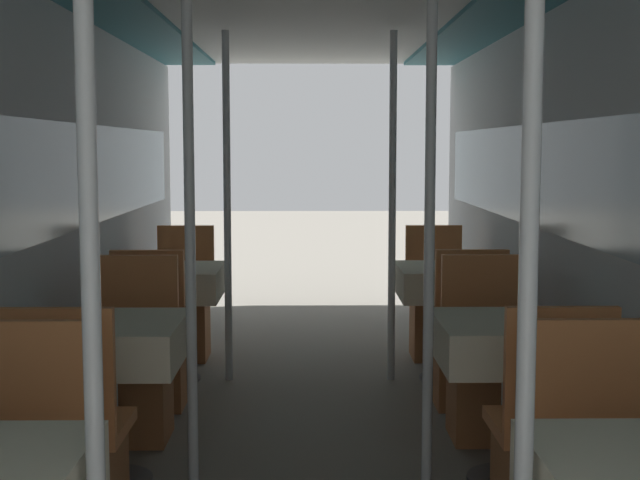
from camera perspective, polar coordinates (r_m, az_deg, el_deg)
The scene contains 20 objects.
wall_left at distance 4.35m, azimuth -18.53°, elevation 0.84°, with size 0.05×8.47×2.26m.
wall_right at distance 4.34m, azimuth 17.18°, elevation 0.88°, with size 0.05×8.47×2.26m.
support_pole_left_0 at distance 2.25m, azimuth -14.47°, elevation -4.32°, with size 0.05×0.05×2.26m.
dining_table_left_1 at distance 4.15m, azimuth -13.49°, elevation -6.70°, with size 0.68×0.68×0.75m.
chair_left_near_1 at distance 3.67m, azimuth -15.56°, elevation -13.84°, with size 0.41×0.41×0.95m.
chair_left_far_1 at distance 4.82m, azimuth -11.75°, elevation -8.94°, with size 0.41×0.41×0.95m.
support_pole_left_1 at distance 4.01m, azimuth -8.34°, elevation 0.25°, with size 0.05×0.05×2.26m.
dining_table_left_2 at distance 5.89m, azimuth -9.62°, elevation -2.89°, with size 0.68×0.68×0.75m.
chair_left_near_2 at distance 5.36m, azimuth -10.59°, elevation -7.40°, with size 0.41×0.41×0.95m.
chair_left_far_2 at distance 6.55m, azimuth -8.73°, elevation -4.92°, with size 0.41×0.41×0.95m.
support_pole_left_2 at distance 5.79m, azimuth -5.97°, elevation 2.03°, with size 0.05×0.05×2.26m.
support_pole_right_0 at distance 2.25m, azimuth 13.09°, elevation -4.29°, with size 0.05×0.05×2.26m.
dining_table_right_1 at distance 4.15m, azimuth 12.16°, elevation -6.67°, with size 0.68×0.68×0.75m.
chair_right_near_1 at distance 3.67m, azimuth 14.24°, elevation -13.80°, with size 0.41×0.41×0.95m.
chair_right_far_1 at distance 4.82m, azimuth 10.43°, elevation -8.91°, with size 0.41×0.41×0.95m.
support_pole_right_1 at distance 4.01m, azimuth 6.99°, elevation 0.27°, with size 0.05×0.05×2.26m.
dining_table_right_2 at distance 5.89m, azimuth 8.29°, elevation -2.87°, with size 0.68×0.68×0.75m.
chair_right_near_2 at distance 5.36m, azimuth 9.27°, elevation -7.38°, with size 0.41×0.41×0.95m.
chair_right_far_2 at distance 6.55m, azimuth 7.41°, elevation -4.90°, with size 0.41×0.41×0.95m.
support_pole_right_2 at distance 5.79m, azimuth 4.63°, elevation 2.04°, with size 0.05×0.05×2.26m.
Camera 1 is at (0.00, -1.28, 1.53)m, focal length 50.00 mm.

